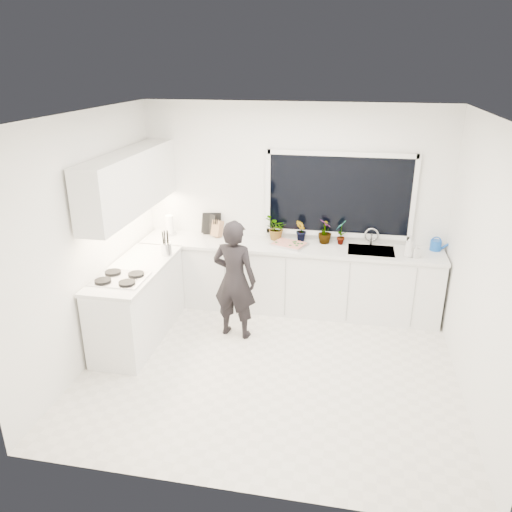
# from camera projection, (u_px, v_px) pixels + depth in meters

# --- Properties ---
(floor) EXTENTS (4.00, 3.50, 0.02)m
(floor) POSITION_uv_depth(u_px,v_px,m) (270.00, 367.00, 5.54)
(floor) COLOR beige
(floor) RESTS_ON ground
(wall_back) EXTENTS (4.00, 0.02, 2.70)m
(wall_back) POSITION_uv_depth(u_px,v_px,m) (293.00, 207.00, 6.65)
(wall_back) COLOR white
(wall_back) RESTS_ON ground
(wall_left) EXTENTS (0.02, 3.50, 2.70)m
(wall_left) POSITION_uv_depth(u_px,v_px,m) (88.00, 241.00, 5.40)
(wall_left) COLOR white
(wall_left) RESTS_ON ground
(wall_right) EXTENTS (0.02, 3.50, 2.70)m
(wall_right) POSITION_uv_depth(u_px,v_px,m) (482.00, 268.00, 4.68)
(wall_right) COLOR white
(wall_right) RESTS_ON ground
(ceiling) EXTENTS (4.00, 3.50, 0.02)m
(ceiling) POSITION_uv_depth(u_px,v_px,m) (273.00, 114.00, 4.54)
(ceiling) COLOR white
(ceiling) RESTS_ON wall_back
(window) EXTENTS (1.80, 0.02, 1.00)m
(window) POSITION_uv_depth(u_px,v_px,m) (339.00, 195.00, 6.44)
(window) COLOR black
(window) RESTS_ON wall_back
(base_cabinets_back) EXTENTS (3.92, 0.58, 0.88)m
(base_cabinets_back) POSITION_uv_depth(u_px,v_px,m) (288.00, 278.00, 6.70)
(base_cabinets_back) COLOR white
(base_cabinets_back) RESTS_ON floor
(base_cabinets_left) EXTENTS (0.58, 1.60, 0.88)m
(base_cabinets_left) POSITION_uv_depth(u_px,v_px,m) (138.00, 304.00, 5.99)
(base_cabinets_left) COLOR white
(base_cabinets_left) RESTS_ON floor
(countertop_back) EXTENTS (3.94, 0.62, 0.04)m
(countertop_back) POSITION_uv_depth(u_px,v_px,m) (289.00, 247.00, 6.52)
(countertop_back) COLOR silver
(countertop_back) RESTS_ON base_cabinets_back
(countertop_left) EXTENTS (0.62, 1.60, 0.04)m
(countertop_left) POSITION_uv_depth(u_px,v_px,m) (135.00, 269.00, 5.82)
(countertop_left) COLOR silver
(countertop_left) RESTS_ON base_cabinets_left
(upper_cabinets) EXTENTS (0.34, 2.10, 0.70)m
(upper_cabinets) POSITION_uv_depth(u_px,v_px,m) (130.00, 182.00, 5.81)
(upper_cabinets) COLOR white
(upper_cabinets) RESTS_ON wall_left
(sink) EXTENTS (0.58, 0.42, 0.14)m
(sink) POSITION_uv_depth(u_px,v_px,m) (371.00, 254.00, 6.35)
(sink) COLOR silver
(sink) RESTS_ON countertop_back
(faucet) EXTENTS (0.03, 0.03, 0.22)m
(faucet) POSITION_uv_depth(u_px,v_px,m) (371.00, 237.00, 6.48)
(faucet) COLOR silver
(faucet) RESTS_ON countertop_back
(stovetop) EXTENTS (0.56, 0.48, 0.03)m
(stovetop) POSITION_uv_depth(u_px,v_px,m) (120.00, 278.00, 5.49)
(stovetop) COLOR black
(stovetop) RESTS_ON countertop_left
(person) EXTENTS (0.59, 0.44, 1.48)m
(person) POSITION_uv_depth(u_px,v_px,m) (235.00, 280.00, 5.93)
(person) COLOR black
(person) RESTS_ON floor
(pizza_tray) EXTENTS (0.51, 0.44, 0.03)m
(pizza_tray) POSITION_uv_depth(u_px,v_px,m) (289.00, 245.00, 6.49)
(pizza_tray) COLOR silver
(pizza_tray) RESTS_ON countertop_back
(pizza) EXTENTS (0.46, 0.40, 0.01)m
(pizza) POSITION_uv_depth(u_px,v_px,m) (289.00, 243.00, 6.48)
(pizza) COLOR #C9431A
(pizza) RESTS_ON pizza_tray
(watering_can) EXTENTS (0.15, 0.15, 0.13)m
(watering_can) POSITION_uv_depth(u_px,v_px,m) (436.00, 245.00, 6.32)
(watering_can) COLOR #134EB4
(watering_can) RESTS_ON countertop_back
(paper_towel_roll) EXTENTS (0.13, 0.13, 0.26)m
(paper_towel_roll) POSITION_uv_depth(u_px,v_px,m) (170.00, 226.00, 6.86)
(paper_towel_roll) COLOR white
(paper_towel_roll) RESTS_ON countertop_back
(knife_block) EXTENTS (0.16, 0.14, 0.22)m
(knife_block) POSITION_uv_depth(u_px,v_px,m) (217.00, 229.00, 6.79)
(knife_block) COLOR #915F43
(knife_block) RESTS_ON countertop_back
(utensil_crock) EXTENTS (0.15, 0.15, 0.16)m
(utensil_crock) POSITION_uv_depth(u_px,v_px,m) (166.00, 249.00, 6.15)
(utensil_crock) COLOR silver
(utensil_crock) RESTS_ON countertop_left
(picture_frame_large) EXTENTS (0.21, 0.10, 0.28)m
(picture_frame_large) POSITION_uv_depth(u_px,v_px,m) (208.00, 224.00, 6.90)
(picture_frame_large) COLOR black
(picture_frame_large) RESTS_ON countertop_back
(picture_frame_small) EXTENTS (0.25, 0.07, 0.30)m
(picture_frame_small) POSITION_uv_depth(u_px,v_px,m) (212.00, 224.00, 6.88)
(picture_frame_small) COLOR black
(picture_frame_small) RESTS_ON countertop_back
(herb_plants) EXTENTS (1.09, 0.34, 0.33)m
(herb_plants) POSITION_uv_depth(u_px,v_px,m) (299.00, 230.00, 6.59)
(herb_plants) COLOR #26662D
(herb_plants) RESTS_ON countertop_back
(soap_bottles) EXTENTS (0.21, 0.14, 0.28)m
(soap_bottles) POSITION_uv_depth(u_px,v_px,m) (411.00, 247.00, 6.07)
(soap_bottles) COLOR #D8BF66
(soap_bottles) RESTS_ON countertop_back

